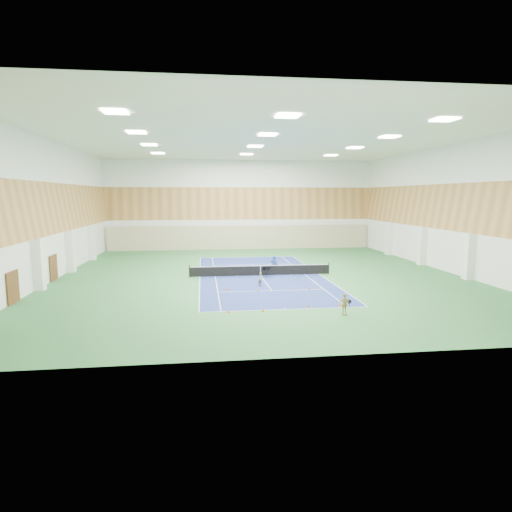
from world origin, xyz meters
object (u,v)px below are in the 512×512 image
Objects in this scene: child_court at (261,279)px; ball_cart at (267,272)px; tennis_net at (261,270)px; child_apron at (344,304)px; coach at (274,265)px.

child_court reaches higher than ball_cart.
tennis_net is 13.42× the size of ball_cart.
child_apron is (3.31, -13.56, 0.12)m from tennis_net.
child_court is at bearing -125.91° from ball_cart.
tennis_net is at bearing 93.10° from child_apron.
tennis_net reaches higher than ball_cart.
coach is at bearing 87.28° from child_apron.
ball_cart is at bearing 32.90° from child_court.
tennis_net is 4.63m from child_court.
coach is 5.55m from child_court.
child_apron is at bearing -76.30° from tennis_net.
coach is at bearing 27.56° from child_court.
child_court is (-0.59, -4.59, 0.01)m from tennis_net.
tennis_net is 0.90m from ball_cart.
coach is 1.80× the size of ball_cart.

